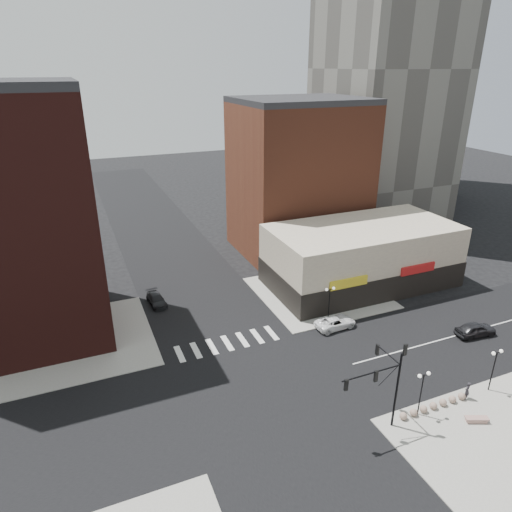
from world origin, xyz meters
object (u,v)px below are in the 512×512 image
street_lamp_se_b (495,360)px  stone_bench (477,419)px  dark_sedan_east (476,329)px  white_suv (335,322)px  street_lamp_se_a (423,383)px  dark_sedan_north (156,300)px  traffic_signal (385,376)px  street_lamp_ne (330,295)px  pedestrian (467,391)px

street_lamp_se_b → stone_bench: (-4.18, -2.57, -2.94)m
dark_sedan_east → white_suv: bearing=67.5°
street_lamp_se_a → street_lamp_se_b: same height
street_lamp_se_b → dark_sedan_north: bearing=131.3°
dark_sedan_east → dark_sedan_north: size_ratio=1.04×
street_lamp_se_b → stone_bench: street_lamp_se_b is taller
street_lamp_se_a → stone_bench: size_ratio=2.16×
street_lamp_se_a → street_lamp_se_b: 8.00m
dark_sedan_north → stone_bench: bearing=-61.7°
white_suv → stone_bench: bearing=-173.5°
street_lamp_se_a → stone_bench: bearing=-34.0°
traffic_signal → street_lamp_ne: traffic_signal is taller
street_lamp_ne → dark_sedan_east: 15.90m
dark_sedan_north → pedestrian: bearing=-57.5°
pedestrian → stone_bench: (-1.39, -2.48, -0.61)m
stone_bench → dark_sedan_north: bearing=146.3°
white_suv → pedestrian: pedestrian is taller
street_lamp_se_b → dark_sedan_north: 36.80m
dark_sedan_east → pedestrian: pedestrian is taller
street_lamp_se_a → white_suv: 14.77m
street_lamp_se_b → stone_bench: size_ratio=2.16×
white_suv → pedestrian: 15.19m
street_lamp_se_b → white_suv: size_ratio=0.89×
pedestrian → stone_bench: size_ratio=0.87×
street_lamp_se_a → dark_sedan_east: bearing=27.4°
traffic_signal → dark_sedan_north: 30.42m
street_lamp_se_a → street_lamp_ne: same height
street_lamp_se_b → white_suv: (-6.98, 14.50, -2.64)m
traffic_signal → pedestrian: bearing=-1.7°
street_lamp_se_b → street_lamp_ne: bearing=113.6°
street_lamp_se_a → street_lamp_se_b: size_ratio=1.00×
street_lamp_se_a → street_lamp_ne: bearing=86.4°
dark_sedan_east → stone_bench: dark_sedan_east is taller
white_suv → dark_sedan_north: white_suv is taller
street_lamp_se_a → dark_sedan_north: street_lamp_se_a is taller
street_lamp_ne → stone_bench: 19.01m
dark_sedan_east → pedestrian: bearing=136.3°
street_lamp_se_a → dark_sedan_east: 16.04m
traffic_signal → stone_bench: (7.58, -2.74, -4.61)m
street_lamp_se_a → street_lamp_ne: (1.00, 16.00, 0.00)m
street_lamp_se_b → street_lamp_ne: 17.46m
pedestrian → stone_bench: bearing=35.8°
street_lamp_se_b → traffic_signal: bearing=179.2°
traffic_signal → street_lamp_se_a: size_ratio=1.87×
street_lamp_se_b → white_suv: bearing=115.7°
street_lamp_se_a → stone_bench: 5.46m
traffic_signal → street_lamp_se_a: 4.12m
street_lamp_se_b → dark_sedan_north: (-24.23, 27.57, -2.67)m
dark_sedan_east → dark_sedan_north: (-30.29, 20.28, -0.14)m
traffic_signal → dark_sedan_north: bearing=114.5°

